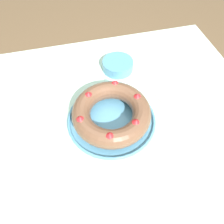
% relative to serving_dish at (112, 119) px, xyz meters
% --- Properties ---
extents(ground_plane, '(8.00, 8.00, 0.00)m').
position_rel_serving_dish_xyz_m(ground_plane, '(-0.00, -0.00, -0.74)').
color(ground_plane, brown).
extents(dining_table, '(1.28, 1.07, 0.73)m').
position_rel_serving_dish_xyz_m(dining_table, '(-0.00, -0.00, -0.10)').
color(dining_table, silver).
rests_on(dining_table, ground_plane).
extents(serving_dish, '(0.35, 0.35, 0.02)m').
position_rel_serving_dish_xyz_m(serving_dish, '(0.00, 0.00, 0.00)').
color(serving_dish, '#518EB2').
rests_on(serving_dish, dining_table).
extents(bundt_cake, '(0.30, 0.30, 0.08)m').
position_rel_serving_dish_xyz_m(bundt_cake, '(-0.00, -0.00, 0.05)').
color(bundt_cake, brown).
rests_on(bundt_cake, serving_dish).
extents(fork, '(0.02, 0.20, 0.01)m').
position_rel_serving_dish_xyz_m(fork, '(-0.26, 0.06, -0.01)').
color(fork, white).
rests_on(fork, dining_table).
extents(serving_knife, '(0.02, 0.21, 0.01)m').
position_rel_serving_dish_xyz_m(serving_knife, '(-0.29, 0.03, -0.01)').
color(serving_knife, white).
rests_on(serving_knife, dining_table).
extents(cake_knife, '(0.02, 0.17, 0.01)m').
position_rel_serving_dish_xyz_m(cake_knife, '(-0.23, 0.04, -0.01)').
color(cake_knife, white).
rests_on(cake_knife, dining_table).
extents(side_bowl, '(0.14, 0.14, 0.05)m').
position_rel_serving_dish_xyz_m(side_bowl, '(0.10, 0.28, 0.01)').
color(side_bowl, '#518EB2').
rests_on(side_bowl, dining_table).
extents(napkin, '(0.17, 0.14, 0.00)m').
position_rel_serving_dish_xyz_m(napkin, '(0.30, 0.05, -0.01)').
color(napkin, beige).
rests_on(napkin, dining_table).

